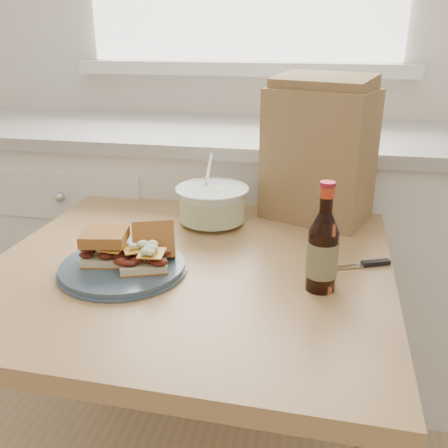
% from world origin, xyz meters
% --- Properties ---
extents(wall_back, '(4.00, 0.02, 2.70)m').
position_xyz_m(wall_back, '(0.00, 2.00, 1.35)').
color(wall_back, silver).
rests_on(wall_back, ground).
extents(cabinet_run, '(2.50, 0.64, 0.94)m').
position_xyz_m(cabinet_run, '(-0.00, 1.70, 0.47)').
color(cabinet_run, white).
rests_on(cabinet_run, ground).
extents(dining_table, '(0.93, 0.93, 0.76)m').
position_xyz_m(dining_table, '(0.05, 1.00, 0.65)').
color(dining_table, tan).
rests_on(dining_table, ground).
extents(plate, '(0.28, 0.28, 0.02)m').
position_xyz_m(plate, '(-0.08, 0.90, 0.77)').
color(plate, '#3B4E5F').
rests_on(plate, dining_table).
extents(sandwich_left, '(0.11, 0.10, 0.07)m').
position_xyz_m(sandwich_left, '(-0.12, 0.91, 0.81)').
color(sandwich_left, beige).
rests_on(sandwich_left, plate).
extents(sandwich_right, '(0.13, 0.17, 0.09)m').
position_xyz_m(sandwich_right, '(-0.03, 0.92, 0.81)').
color(sandwich_right, beige).
rests_on(sandwich_right, plate).
extents(coleslaw_bowl, '(0.20, 0.20, 0.20)m').
position_xyz_m(coleslaw_bowl, '(0.05, 1.23, 0.81)').
color(coleslaw_bowl, white).
rests_on(coleslaw_bowl, dining_table).
extents(beer_bottle, '(0.06, 0.06, 0.23)m').
position_xyz_m(beer_bottle, '(0.35, 0.91, 0.85)').
color(beer_bottle, black).
rests_on(beer_bottle, dining_table).
extents(knife, '(0.16, 0.08, 0.01)m').
position_xyz_m(knife, '(0.45, 1.04, 0.77)').
color(knife, silver).
rests_on(knife, dining_table).
extents(paper_bag, '(0.32, 0.27, 0.36)m').
position_xyz_m(paper_bag, '(0.33, 1.33, 0.94)').
color(paper_bag, '#957348').
rests_on(paper_bag, dining_table).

